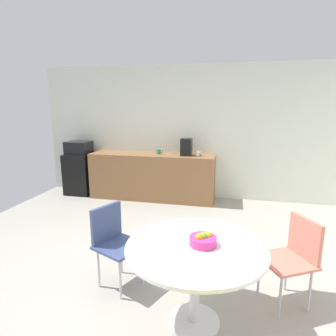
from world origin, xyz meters
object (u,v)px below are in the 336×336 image
fruit_bowl (203,240)px  mug_green (197,153)px  round_table (195,260)px  mini_fridge (80,174)px  chair_navy (113,236)px  coffee_maker (186,147)px  mug_white (159,152)px  microwave (79,148)px  chair_coral (295,251)px

fruit_bowl → mug_green: mug_green is taller
round_table → fruit_bowl: size_ratio=5.11×
mini_fridge → fruit_bowl: size_ratio=3.78×
mini_fridge → chair_navy: mini_fridge is taller
coffee_maker → mug_green: bearing=-4.4°
mug_white → coffee_maker: (0.55, -0.03, 0.11)m
microwave → mug_green: bearing=-0.4°
mug_white → chair_navy: bearing=-85.1°
chair_navy → mug_white: size_ratio=6.43×
round_table → mug_green: size_ratio=8.84×
mini_fridge → mug_white: bearing=0.9°
round_table → coffee_maker: size_ratio=3.57×
chair_coral → mug_white: mug_white is taller
chair_navy → fruit_bowl: bearing=-21.9°
round_table → mug_green: (-0.38, 3.17, 0.35)m
coffee_maker → chair_coral: bearing=-61.8°
mini_fridge → fruit_bowl: bearing=-47.5°
chair_navy → mug_green: size_ratio=6.43×
microwave → mug_white: microwave is taller
mini_fridge → mug_green: size_ratio=6.54×
mini_fridge → mug_white: 1.78m
fruit_bowl → coffee_maker: 3.24m
mini_fridge → chair_navy: 3.39m
chair_coral → mug_green: size_ratio=6.43×
fruit_bowl → microwave: bearing=132.5°
round_table → chair_navy: chair_navy is taller
chair_coral → fruit_bowl: fruit_bowl is taller
mug_green → coffee_maker: 0.24m
mini_fridge → mug_white: mug_white is taller
mug_green → coffee_maker: bearing=175.6°
round_table → chair_navy: bearing=155.6°
fruit_bowl → mug_white: 3.41m
mini_fridge → mug_green: (2.46, -0.02, 0.53)m
chair_coral → mug_white: 3.41m
microwave → chair_coral: bearing=-36.1°
fruit_bowl → coffee_maker: bearing=101.5°
microwave → fruit_bowl: microwave is taller
fruit_bowl → mug_white: (-1.19, 3.19, 0.18)m
round_table → chair_navy: 0.99m
fruit_bowl → coffee_maker: coffee_maker is taller
chair_navy → mug_green: 2.84m
chair_coral → microwave: bearing=143.9°
fruit_bowl → chair_coral: bearing=29.7°
mug_white → fruit_bowl: bearing=-69.5°
mini_fridge → coffee_maker: 2.34m
mini_fridge → coffee_maker: (2.25, 0.00, 0.64)m
chair_coral → coffee_maker: size_ratio=2.59×
mini_fridge → mug_white: (1.70, 0.03, 0.53)m
coffee_maker → chair_navy: bearing=-96.4°
microwave → mug_green: microwave is taller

